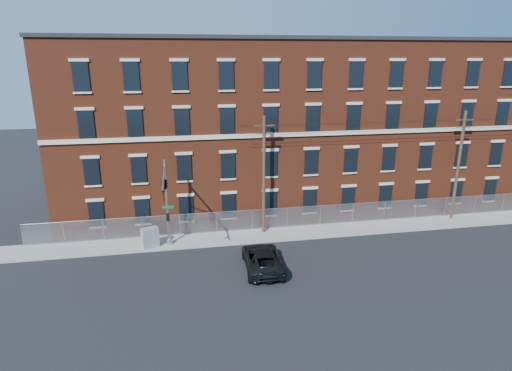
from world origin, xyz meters
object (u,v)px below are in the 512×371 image
Objects in this scene: utility_pole_near at (264,173)px; utility_cabinet at (150,238)px; traffic_signal_mast at (165,190)px; pickup_truck at (262,259)px.

utility_pole_near reaches higher than utility_cabinet.
traffic_signal_mast is 5.12m from utility_cabinet.
traffic_signal_mast is 8.70m from utility_pole_near.
utility_pole_near reaches higher than pickup_truck.
utility_pole_near is at bearing -12.77° from utility_cabinet.
utility_cabinet is at bearing -29.05° from pickup_truck.
traffic_signal_mast is 1.26× the size of pickup_truck.
utility_pole_near is (8.00, 3.42, -0.05)m from traffic_signal_mast.
pickup_truck is 3.46× the size of utility_cabinet.
pickup_truck is at bearing -102.33° from utility_pole_near.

